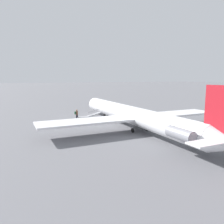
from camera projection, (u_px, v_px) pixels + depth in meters
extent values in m
plane|color=slate|center=(129.00, 127.00, 29.25)|extent=(600.00, 600.00, 0.00)
cylinder|color=white|center=(130.00, 114.00, 28.98)|extent=(26.08, 2.79, 2.30)
cone|color=white|center=(93.00, 103.00, 41.76)|extent=(2.57, 2.30, 2.25)
cube|color=red|center=(223.00, 110.00, 16.16)|extent=(3.22, 0.24, 3.68)
cube|color=white|center=(85.00, 122.00, 25.06)|extent=(3.88, 11.01, 0.23)
cube|color=white|center=(175.00, 114.00, 30.62)|extent=(3.88, 11.01, 0.23)
cylinder|color=gray|center=(181.00, 134.00, 18.10)|extent=(2.78, 1.09, 1.03)
cylinder|color=gray|center=(209.00, 130.00, 19.46)|extent=(2.78, 1.09, 1.03)
cylinder|color=black|center=(105.00, 116.00, 36.78)|extent=(0.57, 0.15, 0.57)
cylinder|color=gray|center=(105.00, 113.00, 36.72)|extent=(0.10, 0.10, 0.18)
cylinder|color=black|center=(133.00, 130.00, 26.44)|extent=(0.57, 0.15, 0.57)
cylinder|color=gray|center=(133.00, 127.00, 26.39)|extent=(0.10, 0.10, 0.18)
cylinder|color=black|center=(147.00, 129.00, 27.31)|extent=(0.57, 0.15, 0.57)
cylinder|color=gray|center=(147.00, 126.00, 27.25)|extent=(0.10, 0.10, 0.18)
cube|color=#99999E|center=(82.00, 118.00, 34.48)|extent=(1.13, 1.82, 0.50)
cube|color=#99999E|center=(94.00, 114.00, 35.24)|extent=(0.94, 2.24, 0.65)
cube|color=#99999E|center=(93.00, 111.00, 35.57)|extent=(0.10, 2.21, 0.59)
cube|color=#23232D|center=(77.00, 118.00, 34.06)|extent=(0.21, 0.28, 0.85)
cylinder|color=brown|center=(77.00, 113.00, 33.95)|extent=(0.36, 0.36, 0.65)
sphere|color=#936B4C|center=(77.00, 110.00, 33.88)|extent=(0.24, 0.24, 0.24)
cube|color=#23472D|center=(75.00, 113.00, 33.83)|extent=(0.28, 0.19, 0.44)
cube|color=black|center=(63.00, 122.00, 33.10)|extent=(0.45, 0.45, 0.03)
cone|color=orange|center=(63.00, 120.00, 33.07)|extent=(0.35, 0.35, 0.49)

